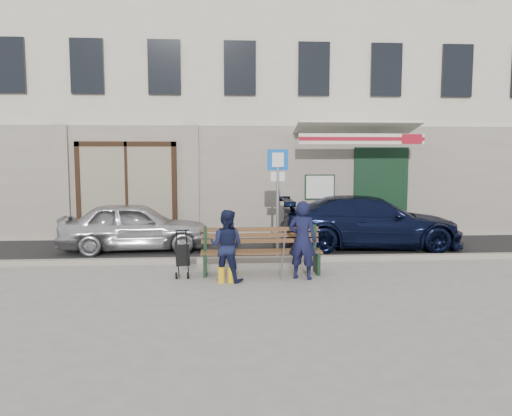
{
  "coord_description": "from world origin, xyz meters",
  "views": [
    {
      "loc": [
        -0.58,
        -9.36,
        2.36
      ],
      "look_at": [
        0.21,
        1.6,
        1.2
      ],
      "focal_mm": 35.0,
      "sensor_mm": 36.0,
      "label": 1
    }
  ],
  "objects": [
    {
      "name": "woman",
      "position": [
        -0.47,
        -0.13,
        0.68
      ],
      "size": [
        0.79,
        0.71,
        1.36
      ],
      "primitive_type": "imported",
      "rotation": [
        0.0,
        0.0,
        2.79
      ],
      "color": "#141938",
      "rests_on": "ground"
    },
    {
      "name": "building",
      "position": [
        0.01,
        8.45,
        4.97
      ],
      "size": [
        20.0,
        8.27,
        10.0
      ],
      "color": "beige",
      "rests_on": "ground"
    },
    {
      "name": "bench",
      "position": [
        0.19,
        0.41,
        0.46
      ],
      "size": [
        2.4,
        1.17,
        0.98
      ],
      "color": "brown",
      "rests_on": "ground"
    },
    {
      "name": "parking_sign",
      "position": [
        0.7,
        1.66,
        1.66
      ],
      "size": [
        0.46,
        0.08,
        2.5
      ],
      "rotation": [
        0.0,
        0.0,
        0.04
      ],
      "color": "gray",
      "rests_on": "ground"
    },
    {
      "name": "stroller",
      "position": [
        -1.32,
        0.27,
        0.4
      ],
      "size": [
        0.31,
        0.41,
        0.91
      ],
      "rotation": [
        0.0,
        0.0,
        0.24
      ],
      "color": "black",
      "rests_on": "ground"
    },
    {
      "name": "ground",
      "position": [
        0.0,
        0.0,
        0.0
      ],
      "size": [
        80.0,
        80.0,
        0.0
      ],
      "primitive_type": "plane",
      "color": "#9E9991",
      "rests_on": "ground"
    },
    {
      "name": "asphalt_lane",
      "position": [
        0.0,
        3.1,
        0.01
      ],
      "size": [
        60.0,
        3.2,
        0.01
      ],
      "primitive_type": "cube",
      "color": "#282828",
      "rests_on": "ground"
    },
    {
      "name": "man",
      "position": [
        0.98,
        -0.05,
        0.75
      ],
      "size": [
        0.65,
        0.55,
        1.51
      ],
      "primitive_type": "imported",
      "rotation": [
        0.0,
        0.0,
        2.74
      ],
      "color": "#121433",
      "rests_on": "ground"
    },
    {
      "name": "car_navy",
      "position": [
        3.25,
        3.04,
        0.67
      ],
      "size": [
        4.68,
        2.09,
        1.33
      ],
      "primitive_type": "imported",
      "rotation": [
        0.0,
        0.0,
        1.52
      ],
      "color": "black",
      "rests_on": "ground"
    },
    {
      "name": "car_silver",
      "position": [
        -2.69,
        3.04,
        0.61
      ],
      "size": [
        3.7,
        1.69,
        1.23
      ],
      "primitive_type": "imported",
      "rotation": [
        0.0,
        0.0,
        1.64
      ],
      "color": "silver",
      "rests_on": "ground"
    },
    {
      "name": "curb",
      "position": [
        0.0,
        1.5,
        0.06
      ],
      "size": [
        60.0,
        0.18,
        0.12
      ],
      "primitive_type": "cube",
      "color": "#9E9384",
      "rests_on": "ground"
    }
  ]
}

